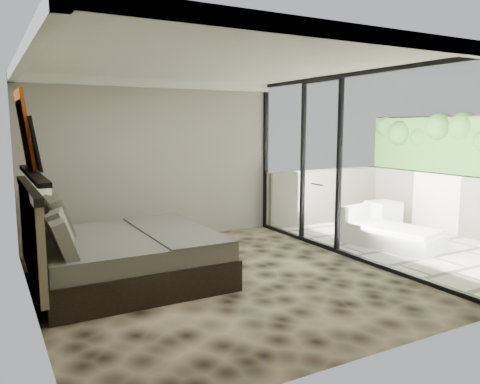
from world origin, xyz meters
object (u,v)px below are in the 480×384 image
nightstand (45,248)px  table_lamp (39,200)px  bed (120,254)px  lounger (389,235)px  ottoman (383,215)px

nightstand → table_lamp: (-0.04, 0.03, 0.71)m
bed → lounger: size_ratio=1.34×
ottoman → table_lamp: bearing=173.8°
ottoman → lounger: lounger is taller
bed → ottoman: bearing=7.5°
bed → nightstand: bed is taller
table_lamp → ottoman: table_lamp is taller
nightstand → table_lamp: table_lamp is taller
nightstand → ottoman: ottoman is taller
nightstand → table_lamp: size_ratio=0.70×
table_lamp → ottoman: size_ratio=1.25×
table_lamp → bed: bearing=-60.1°
bed → nightstand: size_ratio=4.96×
nightstand → lounger: 5.49m
nightstand → ottoman: (6.16, -0.65, 0.04)m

